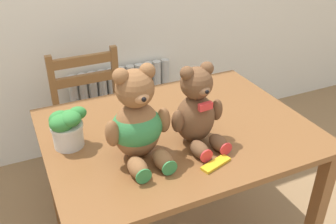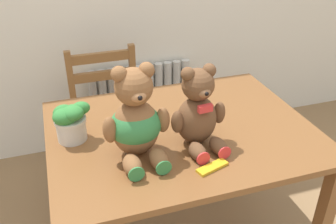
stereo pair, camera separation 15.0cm
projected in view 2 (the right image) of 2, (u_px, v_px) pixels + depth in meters
name	position (u px, v px, depth m)	size (l,w,h in m)	color
radiator	(141.00, 107.00, 2.87)	(0.77, 0.10, 0.62)	beige
dining_table	(181.00, 148.00, 1.76)	(1.19, 0.91, 0.76)	brown
wooden_chair_behind	(109.00, 116.00, 2.43)	(0.44, 0.38, 0.87)	brown
teddy_bear_left	(136.00, 121.00, 1.47)	(0.27, 0.28, 0.39)	brown
teddy_bear_right	(198.00, 112.00, 1.53)	(0.25, 0.25, 0.35)	brown
potted_plant	(70.00, 120.00, 1.58)	(0.16, 0.14, 0.17)	beige
chocolate_bar	(212.00, 167.00, 1.45)	(0.13, 0.04, 0.01)	gold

